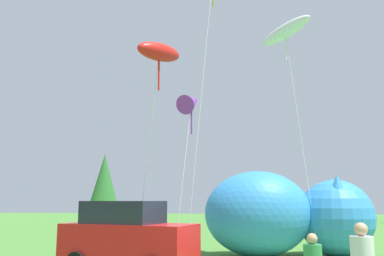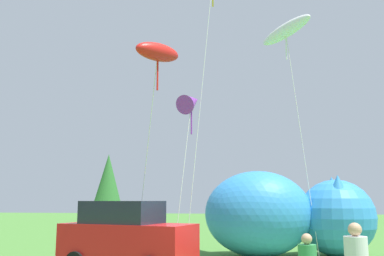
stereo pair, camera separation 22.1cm
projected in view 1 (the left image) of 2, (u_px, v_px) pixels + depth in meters
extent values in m
cube|color=red|center=(129.00, 243.00, 13.69)|extent=(4.58, 2.80, 1.20)
cube|color=#1E232D|center=(124.00, 212.00, 13.94)|extent=(2.68, 2.18, 0.72)
cylinder|color=black|center=(109.00, 255.00, 14.91)|extent=(0.68, 0.40, 0.64)
ellipsoid|color=#338CD8|center=(258.00, 214.00, 17.08)|extent=(4.83, 4.14, 3.38)
ellipsoid|color=white|center=(259.00, 233.00, 16.95)|extent=(3.16, 3.01, 1.52)
sphere|color=#338CD8|center=(336.00, 218.00, 17.18)|extent=(3.04, 3.04, 3.04)
cone|color=#338CD8|center=(331.00, 188.00, 18.12)|extent=(0.85, 0.85, 0.91)
cone|color=#338CD8|center=(337.00, 187.00, 16.64)|extent=(0.85, 0.85, 0.91)
sphere|color=tan|center=(361.00, 229.00, 7.51)|extent=(0.24, 0.24, 0.24)
sphere|color=tan|center=(312.00, 239.00, 8.16)|extent=(0.21, 0.21, 0.21)
cylinder|color=silver|center=(200.00, 107.00, 16.61)|extent=(0.93, 1.54, 11.59)
cylinder|color=silver|center=(183.00, 178.00, 15.91)|extent=(0.48, 1.28, 6.08)
cone|color=purple|center=(192.00, 102.00, 16.99)|extent=(1.17, 1.58, 1.17)
cylinder|color=purple|center=(192.00, 119.00, 16.88)|extent=(0.06, 0.06, 1.20)
cylinder|color=silver|center=(147.00, 161.00, 14.37)|extent=(1.11, 1.52, 7.07)
ellipsoid|color=red|center=(159.00, 52.00, 14.15)|extent=(1.56, 2.02, 0.87)
cylinder|color=red|center=(159.00, 72.00, 14.04)|extent=(0.06, 0.06, 1.20)
cylinder|color=silver|center=(301.00, 137.00, 17.25)|extent=(0.90, 0.98, 9.47)
ellipsoid|color=white|center=(285.00, 31.00, 18.57)|extent=(2.35, 2.70, 0.94)
cylinder|color=white|center=(286.00, 47.00, 18.45)|extent=(0.06, 0.06, 1.20)
cylinder|color=brown|center=(103.00, 214.00, 44.50)|extent=(0.54, 0.54, 1.68)
cone|color=#2D6B2D|center=(104.00, 179.00, 45.09)|extent=(2.96, 2.96, 5.38)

